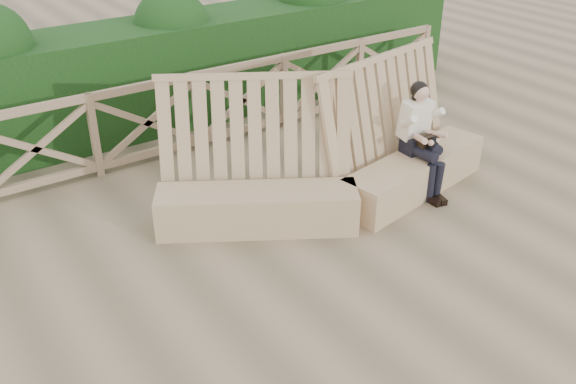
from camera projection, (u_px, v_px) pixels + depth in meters
ground at (303, 295)px, 6.09m from camera, size 60.00×60.00×0.00m
bench at (337, 175)px, 7.38m from camera, size 4.20×1.79×1.60m
woman at (421, 133)px, 7.59m from camera, size 0.37×0.78×1.35m
guardrail at (147, 123)px, 8.35m from camera, size 10.10×0.09×1.10m
hedge at (112, 83)px, 9.12m from camera, size 12.00×1.20×1.50m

